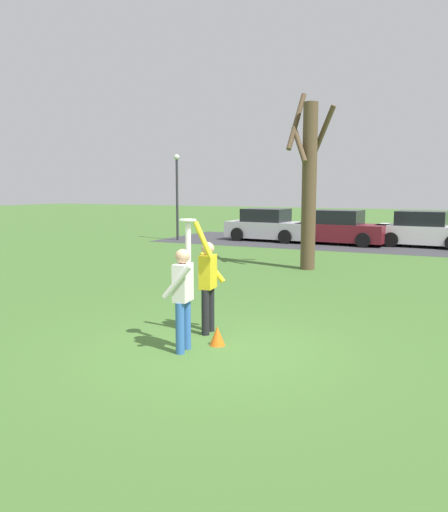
{
  "coord_description": "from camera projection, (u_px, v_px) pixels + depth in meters",
  "views": [
    {
      "loc": [
        3.68,
        -7.21,
        2.59
      ],
      "look_at": [
        -0.39,
        1.28,
        1.34
      ],
      "focal_mm": 35.8,
      "sensor_mm": 36.0,
      "label": 1
    }
  ],
  "objects": [
    {
      "name": "person_defender",
      "position": [
        208.0,
        279.0,
        9.08
      ],
      "size": [
        0.49,
        0.58,
        2.04
      ],
      "rotation": [
        0.0,
        0.0,
        4.82
      ],
      "color": "black",
      "rests_on": "ground_plane"
    },
    {
      "name": "lamppost_by_lot",
      "position": [
        177.0,
        188.0,
        25.36
      ],
      "size": [
        0.28,
        0.28,
        4.26
      ],
      "color": "#2D2D33",
      "rests_on": "ground_plane"
    },
    {
      "name": "parked_car_silver",
      "position": [
        268.0,
        226.0,
        25.39
      ],
      "size": [
        4.21,
        2.24,
        1.59
      ],
      "rotation": [
        0.0,
        0.0,
        -0.06
      ],
      "color": "#BCBCC1",
      "rests_on": "ground_plane"
    },
    {
      "name": "parked_car_maroon",
      "position": [
        340.0,
        229.0,
        23.79
      ],
      "size": [
        4.21,
        2.24,
        1.59
      ],
      "rotation": [
        0.0,
        0.0,
        -0.06
      ],
      "color": "maroon",
      "rests_on": "ground_plane"
    },
    {
      "name": "field_cone_orange",
      "position": [
        217.0,
        336.0,
        8.47
      ],
      "size": [
        0.26,
        0.26,
        0.32
      ],
      "primitive_type": "cone",
      "color": "orange",
      "rests_on": "ground_plane"
    },
    {
      "name": "frisbee_disc",
      "position": [
        188.0,
        220.0,
        8.12
      ],
      "size": [
        0.27,
        0.27,
        0.02
      ],
      "primitive_type": "cylinder",
      "color": "white",
      "rests_on": "person_catcher"
    },
    {
      "name": "parked_car_white",
      "position": [
        424.0,
        230.0,
        22.75
      ],
      "size": [
        4.21,
        2.24,
        1.59
      ],
      "rotation": [
        0.0,
        0.0,
        -0.06
      ],
      "color": "white",
      "rests_on": "ground_plane"
    },
    {
      "name": "parking_strip",
      "position": [
        423.0,
        247.0,
        22.6
      ],
      "size": [
        24.75,
        6.4,
        0.01
      ],
      "primitive_type": "cube",
      "color": "#38383D",
      "rests_on": "ground_plane"
    },
    {
      "name": "bare_tree_tall",
      "position": [
        309.0,
        181.0,
        16.15
      ],
      "size": [
        1.41,
        1.4,
        5.63
      ],
      "color": "brown",
      "rests_on": "ground_plane"
    },
    {
      "name": "person_catcher",
      "position": [
        183.0,
        291.0,
        8.05
      ],
      "size": [
        0.49,
        0.56,
        2.08
      ],
      "rotation": [
        0.0,
        0.0,
        1.68
      ],
      "color": "#3366B7",
      "rests_on": "ground_plane"
    },
    {
      "name": "ground_plane",
      "position": [
        212.0,
        348.0,
        8.36
      ],
      "size": [
        120.0,
        120.0,
        0.0
      ],
      "primitive_type": "plane",
      "color": "#426B2D"
    }
  ]
}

